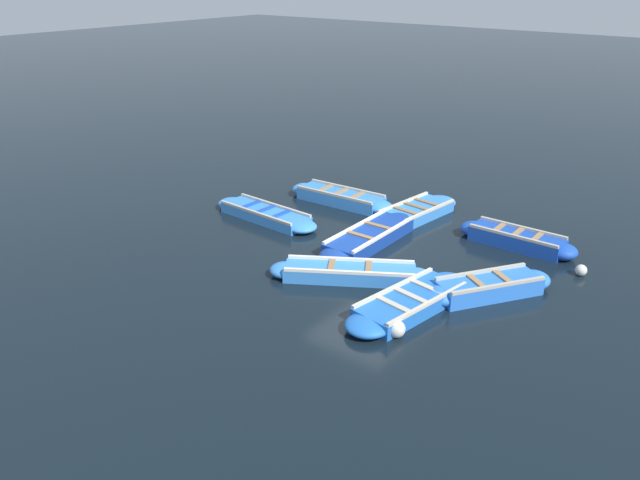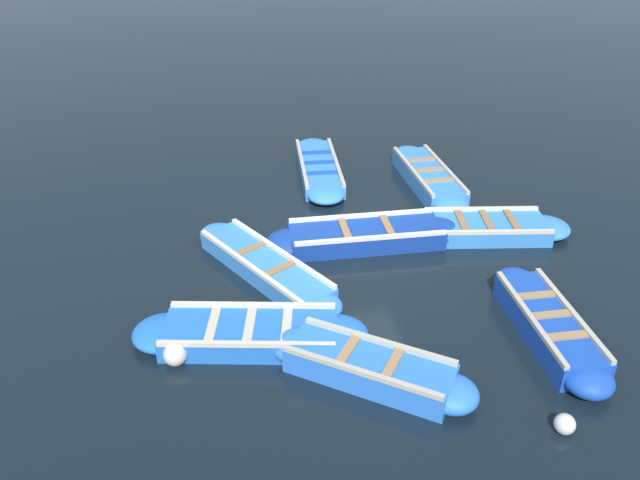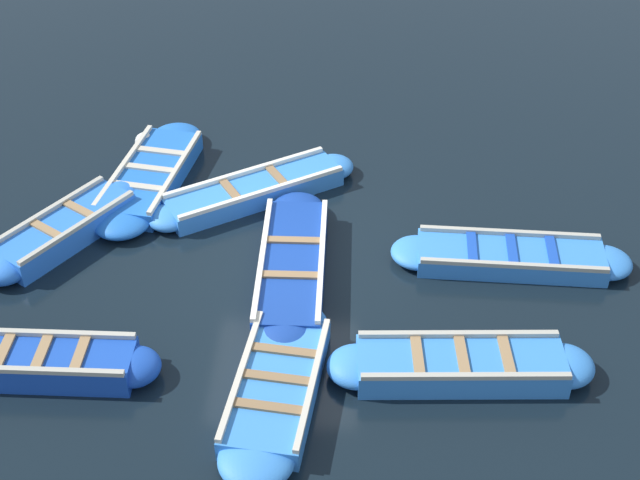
% 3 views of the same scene
% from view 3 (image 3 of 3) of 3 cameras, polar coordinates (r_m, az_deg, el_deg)
% --- Properties ---
extents(ground_plane, '(120.00, 120.00, 0.00)m').
position_cam_3_polar(ground_plane, '(13.87, -2.49, -1.25)').
color(ground_plane, black).
extents(boat_drifting, '(2.98, 2.32, 0.45)m').
position_cam_3_polar(boat_drifting, '(14.71, -15.99, 0.65)').
color(boat_drifting, blue).
rests_on(boat_drifting, ground).
extents(boat_bow_out, '(3.85, 0.99, 0.42)m').
position_cam_3_polar(boat_bow_out, '(13.45, -1.80, -1.72)').
color(boat_bow_out, navy).
rests_on(boat_bow_out, ground).
extents(boat_outer_left, '(3.71, 1.52, 0.39)m').
position_cam_3_polar(boat_outer_left, '(15.71, -10.78, 4.02)').
color(boat_outer_left, blue).
rests_on(boat_outer_left, ground).
extents(boat_stern_in, '(0.99, 3.59, 0.43)m').
position_cam_3_polar(boat_stern_in, '(12.06, 8.99, -7.96)').
color(boat_stern_in, '#3884E0').
rests_on(boat_stern_in, ground).
extents(boat_inner_gap, '(0.77, 3.12, 0.46)m').
position_cam_3_polar(boat_inner_gap, '(12.48, -17.21, -7.55)').
color(boat_inner_gap, '#1947B7').
rests_on(boat_inner_gap, ground).
extents(boat_near_quay, '(1.00, 3.71, 0.35)m').
position_cam_3_polar(boat_near_quay, '(13.98, 12.10, -1.08)').
color(boat_near_quay, '#3884E0').
rests_on(boat_near_quay, ground).
extents(boat_far_corner, '(3.41, 1.35, 0.37)m').
position_cam_3_polar(boat_far_corner, '(11.71, -2.78, -9.35)').
color(boat_far_corner, '#3884E0').
rests_on(boat_far_corner, ground).
extents(boat_broadside, '(2.60, 3.60, 0.38)m').
position_cam_3_polar(boat_broadside, '(15.11, -4.22, 3.16)').
color(boat_broadside, '#3884E0').
rests_on(boat_broadside, ground).
extents(buoy_orange_near, '(0.35, 0.35, 0.35)m').
position_cam_3_polar(buoy_orange_near, '(16.67, -11.15, 6.18)').
color(buoy_orange_near, silver).
rests_on(buoy_orange_near, ground).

